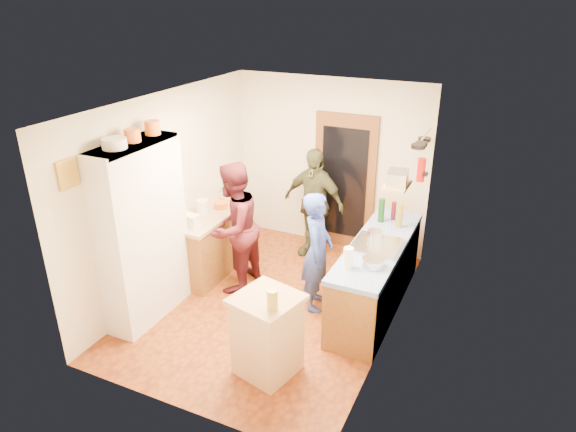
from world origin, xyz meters
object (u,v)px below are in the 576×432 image
Objects in this scene: right_counter_base at (376,278)px; island_base at (267,337)px; hutch_body at (143,233)px; person_left at (237,227)px; person_hob at (319,253)px; person_back at (314,203)px.

island_base reaches higher than right_counter_base.
hutch_body reaches higher than right_counter_base.
person_left reaches higher than right_counter_base.
person_hob is (1.85, 1.00, -0.33)m from hutch_body.
island_base is 2.74m from person_back.
hutch_body is at bearing 104.30° from person_hob.
right_counter_base is at bearing 27.47° from hutch_body.
person_left is (0.68, 1.03, -0.22)m from hutch_body.
person_back is at bearing 102.01° from island_base.
person_left reaches higher than person_hob.
island_base is 0.56× the size of person_hob.
right_counter_base is 2.56× the size of island_base.
right_counter_base is 1.90m from person_left.
right_counter_base is at bearing -30.60° from person_back.
person_hob is 0.92× the size of person_back.
person_left is at bearing 74.28° from person_hob.
hutch_body is 1.31× the size of person_back.
hutch_body is at bearing 168.96° from island_base.
person_left is (-1.13, 1.38, 0.45)m from island_base.
island_base is 1.39m from person_hob.
person_hob is at bearing 91.05° from person_left.
person_left is at bearing 56.61° from hutch_body.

